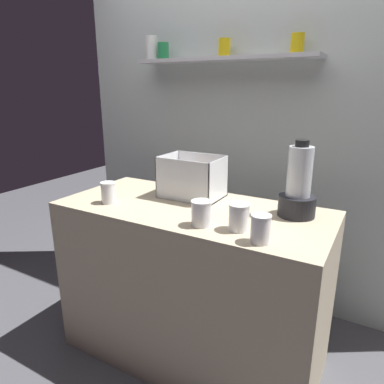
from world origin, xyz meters
name	(u,v)px	position (x,y,z in m)	size (l,w,h in m)	color
ground_plane	(192,351)	(0.00, 0.00, 0.00)	(8.00, 8.00, 0.00)	#4C4C51
counter	(192,284)	(0.00, 0.00, 0.45)	(1.40, 0.64, 0.90)	tan
back_wall_unit	(248,122)	(-0.01, 0.77, 1.26)	(2.60, 0.24, 2.50)	silver
carrot_display_bin	(193,184)	(-0.08, 0.15, 0.97)	(0.33, 0.24, 0.23)	white
blender_pitcher	(298,189)	(0.50, 0.14, 1.04)	(0.18, 0.18, 0.36)	black
juice_cup_carrot_far_left	(109,194)	(-0.42, -0.16, 0.95)	(0.08, 0.08, 0.11)	white
juice_cup_pomegranate_left	(201,214)	(0.16, -0.20, 0.95)	(0.09, 0.09, 0.11)	white
juice_cup_beet_middle	(239,218)	(0.32, -0.16, 0.95)	(0.09, 0.09, 0.12)	white
juice_cup_pomegranate_right	(261,231)	(0.45, -0.24, 0.95)	(0.08, 0.08, 0.12)	white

